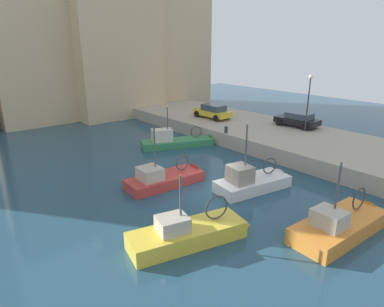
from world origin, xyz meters
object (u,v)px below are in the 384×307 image
(fishing_boat_orange, at_px, (342,230))
(quay_streetlamp, at_px, (309,94))
(fishing_boat_yellow, at_px, (194,239))
(fishing_boat_red, at_px, (169,182))
(mooring_bollard_mid, at_px, (226,130))
(parked_car_black, at_px, (298,119))
(fishing_boat_white, at_px, (256,186))
(fishing_boat_green, at_px, (180,144))
(parked_car_yellow, at_px, (213,111))

(fishing_boat_orange, relative_size, quay_streetlamp, 1.29)
(fishing_boat_yellow, distance_m, fishing_boat_red, 6.74)
(fishing_boat_yellow, height_order, quay_streetlamp, quay_streetlamp)
(fishing_boat_orange, distance_m, fishing_boat_red, 10.39)
(mooring_bollard_mid, xyz_separation_m, quay_streetlamp, (5.65, -4.05, 2.98))
(parked_car_black, bearing_deg, mooring_bollard_mid, 158.76)
(mooring_bollard_mid, bearing_deg, fishing_boat_red, -158.03)
(quay_streetlamp, bearing_deg, mooring_bollard_mid, 144.39)
(fishing_boat_white, bearing_deg, fishing_boat_red, 132.49)
(fishing_boat_red, height_order, mooring_bollard_mid, fishing_boat_red)
(fishing_boat_green, height_order, fishing_boat_orange, fishing_boat_orange)
(fishing_boat_green, xyz_separation_m, fishing_boat_orange, (-2.70, -16.00, -0.05))
(fishing_boat_yellow, bearing_deg, parked_car_yellow, 44.57)
(parked_car_black, bearing_deg, fishing_boat_green, 151.73)
(fishing_boat_red, xyz_separation_m, mooring_bollard_mid, (8.54, 3.45, 1.36))
(fishing_boat_white, distance_m, quay_streetlamp, 11.86)
(fishing_boat_yellow, bearing_deg, mooring_bollard_mid, 39.26)
(parked_car_black, xyz_separation_m, parked_car_yellow, (-3.53, 7.62, 0.04))
(fishing_boat_white, relative_size, fishing_boat_yellow, 0.90)
(fishing_boat_white, xyz_separation_m, fishing_boat_yellow, (-6.73, -1.99, -0.05))
(parked_car_black, relative_size, quay_streetlamp, 0.84)
(fishing_boat_red, height_order, quay_streetlamp, quay_streetlamp)
(mooring_bollard_mid, bearing_deg, fishing_boat_green, 138.83)
(fishing_boat_white, bearing_deg, mooring_bollard_mid, 57.01)
(fishing_boat_white, distance_m, fishing_boat_yellow, 7.02)
(quay_streetlamp, bearing_deg, fishing_boat_green, 142.38)
(fishing_boat_green, height_order, fishing_boat_yellow, fishing_boat_green)
(fishing_boat_white, xyz_separation_m, parked_car_black, (11.51, 4.89, 1.73))
(fishing_boat_green, relative_size, fishing_boat_red, 1.20)
(fishing_boat_yellow, distance_m, mooring_bollard_mid, 15.02)
(fishing_boat_red, distance_m, parked_car_black, 15.33)
(fishing_boat_red, height_order, parked_car_yellow, fishing_boat_red)
(mooring_bollard_mid, height_order, quay_streetlamp, quay_streetlamp)
(fishing_boat_red, distance_m, quay_streetlamp, 14.85)
(fishing_boat_orange, relative_size, mooring_bollard_mid, 11.35)
(fishing_boat_green, relative_size, fishing_boat_white, 1.22)
(fishing_boat_red, distance_m, mooring_bollard_mid, 9.31)
(fishing_boat_red, bearing_deg, fishing_boat_white, -47.51)
(fishing_boat_red, relative_size, mooring_bollard_mid, 10.58)
(quay_streetlamp, bearing_deg, fishing_boat_red, 177.57)
(fishing_boat_yellow, bearing_deg, parked_car_black, 20.66)
(fishing_boat_orange, xyz_separation_m, quay_streetlamp, (11.29, 9.38, 4.35))
(fishing_boat_orange, distance_m, parked_car_yellow, 20.51)
(fishing_boat_white, distance_m, mooring_bollard_mid, 9.01)
(fishing_boat_yellow, bearing_deg, fishing_boat_red, 63.22)
(parked_car_black, xyz_separation_m, quay_streetlamp, (-1.01, -1.46, 2.58))
(fishing_boat_yellow, xyz_separation_m, parked_car_black, (18.24, 6.88, 1.78))
(fishing_boat_green, distance_m, fishing_boat_yellow, 14.82)
(parked_car_black, height_order, mooring_bollard_mid, parked_car_black)
(mooring_bollard_mid, bearing_deg, quay_streetlamp, -35.61)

